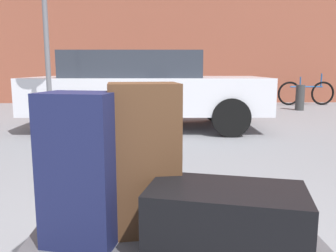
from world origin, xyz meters
TOP-DOWN VIEW (x-y plane):
  - duffel_bag_black_rear_right at (0.21, -0.08)m, footprint 0.71×0.50m
  - suitcase_navy_rear_left at (-0.42, 0.08)m, footprint 0.37×0.30m
  - suitcase_brown_center at (-0.14, 0.21)m, footprint 0.36×0.30m
  - parked_car at (-0.34, 5.15)m, footprint 4.34×2.00m
  - bicycle_leaning at (4.43, 9.17)m, footprint 1.76×0.11m
  - bollard_kerb_near at (2.32, 7.86)m, footprint 0.23×0.23m
  - bollard_kerb_mid at (3.72, 7.86)m, footprint 0.23×0.23m
  - no_parking_sign at (-1.61, 3.55)m, footprint 0.49×0.12m

SIDE VIEW (x-z plane):
  - bollard_kerb_near at x=2.32m, z-range 0.00..0.68m
  - bollard_kerb_mid at x=3.72m, z-range 0.00..0.68m
  - bicycle_leaning at x=4.43m, z-range -0.11..0.85m
  - duffel_bag_black_rear_right at x=0.21m, z-range 0.34..0.64m
  - suitcase_navy_rear_left at x=-0.42m, z-range 0.34..1.03m
  - suitcase_brown_center at x=-0.14m, z-range 0.34..1.06m
  - parked_car at x=-0.34m, z-range 0.05..1.47m
  - no_parking_sign at x=-1.61m, z-range 0.29..2.85m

